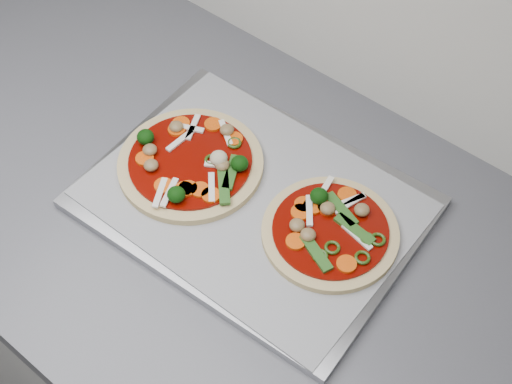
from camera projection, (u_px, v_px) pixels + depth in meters
The scene contains 5 objects.
countertop at pixel (423, 358), 0.84m from camera, with size 3.60×0.60×0.04m, color #55565C.
baking_tray at pixel (253, 203), 0.95m from camera, with size 0.42×0.31×0.01m, color gray.
parchment at pixel (253, 199), 0.94m from camera, with size 0.41×0.30×0.00m, color #98989C.
pizza_left at pixel (191, 162), 0.96m from camera, with size 0.24×0.24×0.03m.
pizza_right at pixel (330, 230), 0.90m from camera, with size 0.18×0.18×0.03m.
Camera 1 is at (0.07, 0.90, 1.66)m, focal length 50.00 mm.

